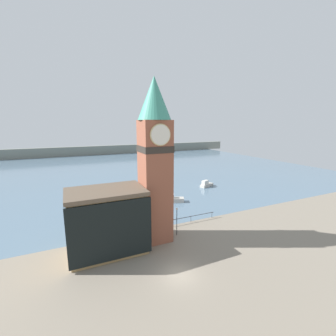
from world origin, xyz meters
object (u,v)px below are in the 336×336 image
Objects in this scene: boat_near at (172,199)px; lamp_post at (177,216)px; pier_building at (107,221)px; boat_far at (206,184)px; clock_tower at (155,158)px; mooring_bollard_far at (162,230)px; mooring_bollard_near at (169,228)px.

lamp_post is (-5.85, -13.93, 2.37)m from boat_near.
pier_building is 2.25× the size of boat_far.
clock_tower is 4.58× the size of boat_near.
mooring_bollard_far is at bearing -99.36° from boat_near.
mooring_bollard_near is 0.18× the size of lamp_post.
pier_building is 10.81m from mooring_bollard_near.
mooring_bollard_near is (-20.36, -19.44, -0.23)m from boat_far.
mooring_bollard_near reaches higher than mooring_bollard_far.
boat_far reaches higher than mooring_bollard_far.
boat_near is 14.42m from mooring_bollard_far.
pier_building is 2.28× the size of lamp_post.
lamp_post is (3.38, -0.27, -9.29)m from clock_tower.
lamp_post is at bearing -90.22° from boat_near.
clock_tower is at bearing -157.56° from boat_far.
clock_tower is 12.13m from mooring_bollard_far.
boat_near reaches higher than mooring_bollard_far.
pier_building reaches higher than lamp_post.
clock_tower is 33.38m from boat_far.
mooring_bollard_near is at bearing 6.30° from mooring_bollard_far.
pier_building is at bearing -164.40° from boat_far.
lamp_post is (10.45, 0.18, -1.28)m from pier_building.
boat_near is 1.15× the size of lamp_post.
boat_far is 6.20× the size of mooring_bollard_far.
boat_near is (9.23, 13.66, -11.66)m from clock_tower.
boat_far is 1.01× the size of lamp_post.
pier_building is at bearing -176.36° from clock_tower.
mooring_bollard_far is at bearing 12.21° from pier_building.
clock_tower reaches higher than mooring_bollard_far.
clock_tower is 20.19m from boat_near.
boat_far is at bearing 47.06° from lamp_post.
mooring_bollard_far is at bearing 41.63° from clock_tower.
boat_near is at bearing -171.98° from boat_far.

